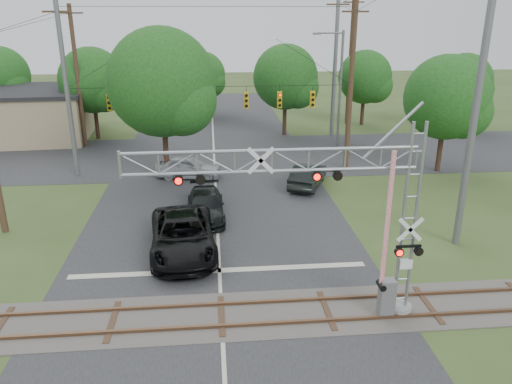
{
  "coord_description": "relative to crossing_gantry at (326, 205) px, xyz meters",
  "views": [
    {
      "loc": [
        -0.18,
        -13.95,
        10.78
      ],
      "look_at": [
        1.8,
        7.5,
        2.91
      ],
      "focal_mm": 35.0,
      "sensor_mm": 36.0,
      "label": 1
    }
  ],
  "objects": [
    {
      "name": "ground",
      "position": [
        -3.65,
        -1.64,
        -4.51
      ],
      "size": [
        160.0,
        160.0,
        0.0
      ],
      "primitive_type": "plane",
      "color": "#364720",
      "rests_on": "ground"
    },
    {
      "name": "railroad_track",
      "position": [
        -3.65,
        0.36,
        -4.47
      ],
      "size": [
        90.0,
        3.2,
        0.17
      ],
      "color": "#4A4440",
      "rests_on": "ground"
    },
    {
      "name": "sedan_silver",
      "position": [
        -5.45,
        17.08,
        -3.75
      ],
      "size": [
        4.68,
        2.51,
        1.51
      ],
      "primitive_type": "imported",
      "rotation": [
        0.0,
        0.0,
        1.4
      ],
      "color": "#999CA0",
      "rests_on": "ground"
    },
    {
      "name": "road_main",
      "position": [
        -3.65,
        8.36,
        -4.5
      ],
      "size": [
        14.0,
        90.0,
        0.02
      ],
      "primitive_type": "cube",
      "color": "#262729",
      "rests_on": "ground"
    },
    {
      "name": "pickup_black",
      "position": [
        -5.3,
        5.82,
        -3.62
      ],
      "size": [
        3.42,
        6.57,
        1.77
      ],
      "primitive_type": "imported",
      "rotation": [
        0.0,
        0.0,
        0.08
      ],
      "color": "black",
      "rests_on": "ground"
    },
    {
      "name": "treeline",
      "position": [
        -3.63,
        26.87,
        0.73
      ],
      "size": [
        50.82,
        26.8,
        9.93
      ],
      "color": "#362218",
      "rests_on": "ground"
    },
    {
      "name": "suv_dark",
      "position": [
        2.33,
        14.65,
        -3.75
      ],
      "size": [
        3.31,
        4.82,
        1.5
      ],
      "primitive_type": "imported",
      "rotation": [
        0.0,
        0.0,
        2.72
      ],
      "color": "black",
      "rests_on": "ground"
    },
    {
      "name": "car_dark",
      "position": [
        -4.25,
        9.98,
        -3.8
      ],
      "size": [
        2.13,
        4.93,
        1.41
      ],
      "primitive_type": "imported",
      "rotation": [
        0.0,
        0.0,
        0.03
      ],
      "color": "black",
      "rests_on": "ground"
    },
    {
      "name": "road_cross",
      "position": [
        -3.65,
        22.36,
        -4.49
      ],
      "size": [
        90.0,
        12.0,
        0.02
      ],
      "primitive_type": "cube",
      "color": "#262729",
      "rests_on": "ground"
    },
    {
      "name": "utility_poles",
      "position": [
        0.14,
        20.19,
        1.7
      ],
      "size": [
        26.45,
        27.88,
        14.53
      ],
      "color": "#40301D",
      "rests_on": "ground"
    },
    {
      "name": "traffic_signal_span",
      "position": [
        -2.77,
        18.36,
        1.09
      ],
      "size": [
        19.34,
        0.36,
        11.5
      ],
      "color": "slate",
      "rests_on": "ground"
    },
    {
      "name": "crossing_gantry",
      "position": [
        0.0,
        0.0,
        0.0
      ],
      "size": [
        10.38,
        0.94,
        7.33
      ],
      "color": "gray",
      "rests_on": "ground"
    },
    {
      "name": "streetlight",
      "position": [
        6.43,
        24.05,
        0.72
      ],
      "size": [
        2.49,
        0.26,
        9.34
      ],
      "color": "slate",
      "rests_on": "ground"
    }
  ]
}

